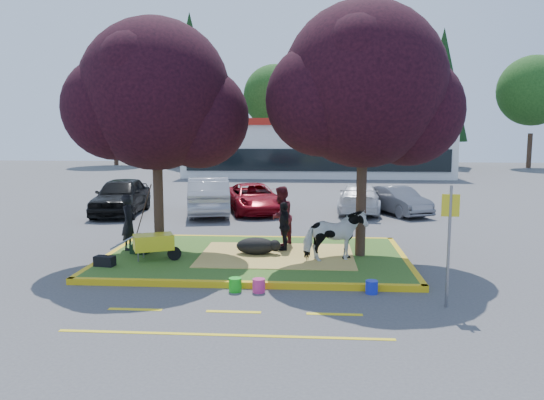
# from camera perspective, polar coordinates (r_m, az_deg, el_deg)

# --- Properties ---
(ground) EXTENTS (90.00, 90.00, 0.00)m
(ground) POSITION_cam_1_polar(r_m,az_deg,el_deg) (14.79, -1.83, -6.49)
(ground) COLOR #424244
(ground) RESTS_ON ground
(median_island) EXTENTS (8.00, 5.00, 0.15)m
(median_island) POSITION_cam_1_polar(r_m,az_deg,el_deg) (14.77, -1.83, -6.21)
(median_island) COLOR #32591C
(median_island) RESTS_ON ground
(curb_near) EXTENTS (8.30, 0.16, 0.15)m
(curb_near) POSITION_cam_1_polar(r_m,az_deg,el_deg) (12.30, -3.08, -9.08)
(curb_near) COLOR gold
(curb_near) RESTS_ON ground
(curb_far) EXTENTS (8.30, 0.16, 0.15)m
(curb_far) POSITION_cam_1_polar(r_m,az_deg,el_deg) (17.27, -0.96, -4.17)
(curb_far) COLOR gold
(curb_far) RESTS_ON ground
(curb_left) EXTENTS (0.16, 5.30, 0.15)m
(curb_left) POSITION_cam_1_polar(r_m,az_deg,el_deg) (15.71, -16.88, -5.70)
(curb_left) COLOR gold
(curb_left) RESTS_ON ground
(curb_right) EXTENTS (0.16, 5.30, 0.15)m
(curb_right) POSITION_cam_1_polar(r_m,az_deg,el_deg) (14.92, 14.05, -6.30)
(curb_right) COLOR gold
(curb_right) RESTS_ON ground
(straw_bedding) EXTENTS (4.20, 3.00, 0.01)m
(straw_bedding) POSITION_cam_1_polar(r_m,az_deg,el_deg) (14.70, 0.50, -5.95)
(straw_bedding) COLOR #DEC55B
(straw_bedding) RESTS_ON median_island
(tree_purple_left) EXTENTS (5.06, 4.20, 6.51)m
(tree_purple_left) POSITION_cam_1_polar(r_m,az_deg,el_deg) (15.27, -12.36, 10.28)
(tree_purple_left) COLOR black
(tree_purple_left) RESTS_ON median_island
(tree_purple_right) EXTENTS (5.30, 4.40, 6.82)m
(tree_purple_right) POSITION_cam_1_polar(r_m,az_deg,el_deg) (14.55, 9.92, 11.28)
(tree_purple_right) COLOR black
(tree_purple_right) RESTS_ON median_island
(fire_lane_stripe_a) EXTENTS (1.10, 0.12, 0.01)m
(fire_lane_stripe_a) POSITION_cam_1_polar(r_m,az_deg,el_deg) (11.24, -14.51, -11.32)
(fire_lane_stripe_a) COLOR yellow
(fire_lane_stripe_a) RESTS_ON ground
(fire_lane_stripe_b) EXTENTS (1.10, 0.12, 0.01)m
(fire_lane_stripe_b) POSITION_cam_1_polar(r_m,az_deg,el_deg) (10.79, -4.16, -11.90)
(fire_lane_stripe_b) COLOR yellow
(fire_lane_stripe_b) RESTS_ON ground
(fire_lane_stripe_c) EXTENTS (1.10, 0.12, 0.01)m
(fire_lane_stripe_c) POSITION_cam_1_polar(r_m,az_deg,el_deg) (10.70, 6.74, -12.11)
(fire_lane_stripe_c) COLOR yellow
(fire_lane_stripe_c) RESTS_ON ground
(fire_lane_long) EXTENTS (6.00, 0.10, 0.01)m
(fire_lane_long) POSITION_cam_1_polar(r_m,az_deg,el_deg) (9.68, -5.21, -14.26)
(fire_lane_long) COLOR yellow
(fire_lane_long) RESTS_ON ground
(retail_building) EXTENTS (20.40, 8.40, 4.40)m
(retail_building) POSITION_cam_1_polar(r_m,az_deg,el_deg) (42.27, 4.78, 5.77)
(retail_building) COLOR silver
(retail_building) RESTS_ON ground
(treeline) EXTENTS (46.58, 7.80, 14.63)m
(treeline) POSITION_cam_1_polar(r_m,az_deg,el_deg) (52.04, 3.85, 12.16)
(treeline) COLOR black
(treeline) RESTS_ON ground
(cow) EXTENTS (1.76, 1.20, 1.36)m
(cow) POSITION_cam_1_polar(r_m,az_deg,el_deg) (14.01, 6.75, -3.85)
(cow) COLOR white
(cow) RESTS_ON median_island
(calf) EXTENTS (1.25, 0.99, 0.47)m
(calf) POSITION_cam_1_polar(r_m,az_deg,el_deg) (14.77, -1.74, -4.97)
(calf) COLOR black
(calf) RESTS_ON median_island
(handler) EXTENTS (0.39, 0.59, 1.60)m
(handler) POSITION_cam_1_polar(r_m,az_deg,el_deg) (15.81, -15.15, -2.32)
(handler) COLOR black
(handler) RESTS_ON median_island
(visitor_a) EXTENTS (0.95, 1.05, 1.78)m
(visitor_a) POSITION_cam_1_polar(r_m,az_deg,el_deg) (15.77, 0.97, -1.74)
(visitor_a) COLOR #49141D
(visitor_a) RESTS_ON median_island
(visitor_b) EXTENTS (0.44, 0.86, 1.40)m
(visitor_b) POSITION_cam_1_polar(r_m,az_deg,el_deg) (15.18, 1.30, -2.84)
(visitor_b) COLOR black
(visitor_b) RESTS_ON median_island
(wheelbarrow) EXTENTS (1.80, 0.97, 0.69)m
(wheelbarrow) POSITION_cam_1_polar(r_m,az_deg,el_deg) (14.44, -12.58, -4.48)
(wheelbarrow) COLOR black
(wheelbarrow) RESTS_ON median_island
(gear_bag_dark) EXTENTS (0.54, 0.35, 0.26)m
(gear_bag_dark) POSITION_cam_1_polar(r_m,az_deg,el_deg) (14.22, -17.56, -6.28)
(gear_bag_dark) COLOR black
(gear_bag_dark) RESTS_ON median_island
(gear_bag_green) EXTENTS (0.53, 0.41, 0.25)m
(gear_bag_green) POSITION_cam_1_polar(r_m,az_deg,el_deg) (15.34, -14.05, -5.15)
(gear_bag_green) COLOR black
(gear_bag_green) RESTS_ON median_island
(sign_post) EXTENTS (0.35, 0.06, 2.50)m
(sign_post) POSITION_cam_1_polar(r_m,az_deg,el_deg) (11.24, 18.54, -3.37)
(sign_post) COLOR slate
(sign_post) RESTS_ON ground
(bucket_green) EXTENTS (0.35, 0.35, 0.31)m
(bucket_green) POSITION_cam_1_polar(r_m,az_deg,el_deg) (12.02, -3.98, -9.08)
(bucket_green) COLOR green
(bucket_green) RESTS_ON ground
(bucket_pink) EXTENTS (0.35, 0.35, 0.31)m
(bucket_pink) POSITION_cam_1_polar(r_m,az_deg,el_deg) (11.95, -1.43, -9.18)
(bucket_pink) COLOR #D02E77
(bucket_pink) RESTS_ON ground
(bucket_blue) EXTENTS (0.32, 0.32, 0.29)m
(bucket_blue) POSITION_cam_1_polar(r_m,az_deg,el_deg) (12.06, 10.67, -9.19)
(bucket_blue) COLOR #1829C6
(bucket_blue) RESTS_ON ground
(car_black) EXTENTS (2.24, 4.72, 1.56)m
(car_black) POSITION_cam_1_polar(r_m,az_deg,el_deg) (23.51, -15.93, 0.43)
(car_black) COLOR black
(car_black) RESTS_ON ground
(car_silver) EXTENTS (2.57, 5.01, 1.57)m
(car_silver) POSITION_cam_1_polar(r_m,az_deg,el_deg) (22.77, -6.85, 0.46)
(car_silver) COLOR #999BA1
(car_silver) RESTS_ON ground
(car_red) EXTENTS (3.38, 4.93, 1.25)m
(car_red) POSITION_cam_1_polar(r_m,az_deg,el_deg) (23.11, -2.01, 0.22)
(car_red) COLOR maroon
(car_red) RESTS_ON ground
(car_white) EXTENTS (2.24, 4.54, 1.27)m
(car_white) POSITION_cam_1_polar(r_m,az_deg,el_deg) (23.34, 9.39, 0.21)
(car_white) COLOR white
(car_white) RESTS_ON ground
(car_grey) EXTENTS (2.61, 3.78, 1.18)m
(car_grey) POSITION_cam_1_polar(r_m,az_deg,el_deg) (23.20, 13.37, -0.05)
(car_grey) COLOR slate
(car_grey) RESTS_ON ground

